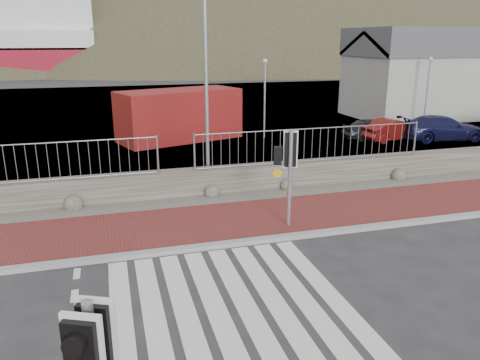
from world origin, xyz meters
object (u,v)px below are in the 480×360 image
object	(u,v)px
car_c	(442,128)
traffic_signal_far	(289,158)
streetlight	(210,67)
shipping_container	(179,115)
car_a	(373,129)
car_b	(393,130)

from	to	relation	value
car_c	traffic_signal_far	bearing A→B (deg)	133.24
traffic_signal_far	streetlight	world-z (taller)	streetlight
shipping_container	car_a	bearing A→B (deg)	-34.00
car_c	car_b	bearing A→B (deg)	82.73
shipping_container	car_a	world-z (taller)	shipping_container
shipping_container	car_b	xyz separation A→B (m)	(10.62, -3.29, -0.73)
car_a	traffic_signal_far	bearing A→B (deg)	143.27
car_b	car_c	xyz separation A→B (m)	(2.52, -0.64, 0.08)
traffic_signal_far	car_a	world-z (taller)	traffic_signal_far
traffic_signal_far	streetlight	bearing A→B (deg)	-55.27
streetlight	car_c	bearing A→B (deg)	34.99
streetlight	shipping_container	world-z (taller)	streetlight
streetlight	car_a	distance (m)	12.18
streetlight	car_c	size ratio (longest dim) A/B	1.68
car_c	shipping_container	bearing A→B (deg)	80.30
car_a	car_c	bearing A→B (deg)	-106.59
streetlight	car_c	world-z (taller)	streetlight
car_b	car_c	size ratio (longest dim) A/B	0.77
car_c	streetlight	bearing A→B (deg)	115.97
shipping_container	car_a	xyz separation A→B (m)	(9.86, -2.67, -0.74)
traffic_signal_far	streetlight	xyz separation A→B (m)	(-1.21, 4.30, 2.19)
streetlight	car_b	distance (m)	12.54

